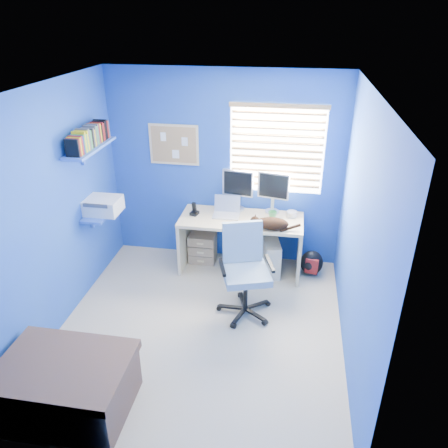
% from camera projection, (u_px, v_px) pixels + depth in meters
% --- Properties ---
extents(floor, '(3.00, 3.20, 0.00)m').
position_uv_depth(floor, '(200.00, 328.00, 4.73)').
color(floor, tan).
rests_on(floor, ground).
extents(ceiling, '(3.00, 3.20, 0.00)m').
position_uv_depth(ceiling, '(193.00, 90.00, 3.61)').
color(ceiling, white).
rests_on(ceiling, wall_back).
extents(wall_back, '(3.00, 0.01, 2.50)m').
position_uv_depth(wall_back, '(225.00, 169.00, 5.58)').
color(wall_back, '#1D45B9').
rests_on(wall_back, ground).
extents(wall_front, '(3.00, 0.01, 2.50)m').
position_uv_depth(wall_front, '(142.00, 337.00, 2.76)').
color(wall_front, '#1D45B9').
rests_on(wall_front, ground).
extents(wall_left, '(0.01, 3.20, 2.50)m').
position_uv_depth(wall_left, '(52.00, 214.00, 4.39)').
color(wall_left, '#1D45B9').
rests_on(wall_left, ground).
extents(wall_right, '(0.01, 3.20, 2.50)m').
position_uv_depth(wall_right, '(359.00, 237.00, 3.95)').
color(wall_right, '#1D45B9').
rests_on(wall_right, ground).
extents(desk, '(1.54, 0.65, 0.74)m').
position_uv_depth(desk, '(241.00, 244.00, 5.63)').
color(desk, '#DBB783').
rests_on(desk, floor).
extents(laptop, '(0.34, 0.27, 0.22)m').
position_uv_depth(laptop, '(226.00, 208.00, 5.48)').
color(laptop, silver).
rests_on(laptop, desk).
extents(monitor_left, '(0.41, 0.18, 0.54)m').
position_uv_depth(monitor_left, '(238.00, 190.00, 5.59)').
color(monitor_left, silver).
rests_on(monitor_left, desk).
extents(monitor_right, '(0.42, 0.20, 0.54)m').
position_uv_depth(monitor_right, '(273.00, 193.00, 5.51)').
color(monitor_right, silver).
rests_on(monitor_right, desk).
extents(phone, '(0.11, 0.13, 0.17)m').
position_uv_depth(phone, '(194.00, 209.00, 5.53)').
color(phone, black).
rests_on(phone, desk).
extents(mug, '(0.10, 0.09, 0.10)m').
position_uv_depth(mug, '(272.00, 215.00, 5.44)').
color(mug, '#378B47').
rests_on(mug, desk).
extents(cd_spindle, '(0.13, 0.13, 0.07)m').
position_uv_depth(cd_spindle, '(292.00, 214.00, 5.50)').
color(cd_spindle, silver).
rests_on(cd_spindle, desk).
extents(cat, '(0.41, 0.23, 0.14)m').
position_uv_depth(cat, '(272.00, 223.00, 5.18)').
color(cat, black).
rests_on(cat, desk).
extents(tower_pc, '(0.27, 0.47, 0.45)m').
position_uv_depth(tower_pc, '(271.00, 257.00, 5.62)').
color(tower_pc, beige).
rests_on(tower_pc, floor).
extents(drawer_boxes, '(0.35, 0.28, 0.41)m').
position_uv_depth(drawer_boxes, '(203.00, 247.00, 5.89)').
color(drawer_boxes, tan).
rests_on(drawer_boxes, floor).
extents(yellow_book, '(0.03, 0.17, 0.24)m').
position_uv_depth(yellow_book, '(259.00, 271.00, 5.51)').
color(yellow_book, yellow).
rests_on(yellow_book, floor).
extents(backpack, '(0.34, 0.29, 0.34)m').
position_uv_depth(backpack, '(312.00, 263.00, 5.60)').
color(backpack, black).
rests_on(backpack, floor).
extents(bed_corner, '(1.04, 0.74, 0.50)m').
position_uv_depth(bed_corner, '(67.00, 386.00, 3.68)').
color(bed_corner, brown).
rests_on(bed_corner, floor).
extents(office_chair, '(0.75, 0.75, 1.02)m').
position_uv_depth(office_chair, '(245.00, 282.00, 4.84)').
color(office_chair, black).
rests_on(office_chair, floor).
extents(window_blinds, '(1.15, 0.05, 1.10)m').
position_uv_depth(window_blinds, '(277.00, 150.00, 5.32)').
color(window_blinds, white).
rests_on(window_blinds, ground).
extents(corkboard, '(0.64, 0.02, 0.52)m').
position_uv_depth(corkboard, '(174.00, 145.00, 5.53)').
color(corkboard, '#DBB783').
rests_on(corkboard, ground).
extents(wall_shelves, '(0.42, 0.90, 1.05)m').
position_uv_depth(wall_shelves, '(95.00, 172.00, 4.95)').
color(wall_shelves, blue).
rests_on(wall_shelves, ground).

